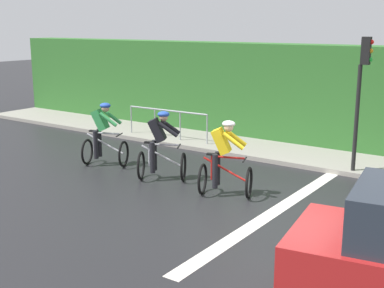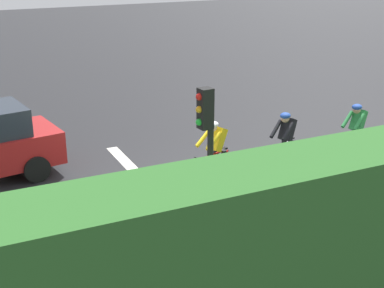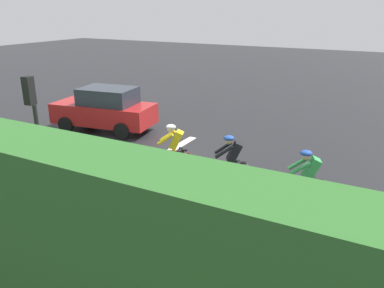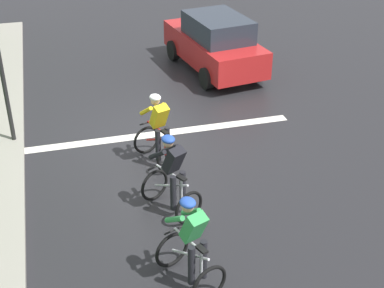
{
  "view_description": "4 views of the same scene",
  "coord_description": "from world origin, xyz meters",
  "px_view_note": "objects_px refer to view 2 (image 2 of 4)",
  "views": [
    {
      "loc": [
        -8.96,
        -4.23,
        3.65
      ],
      "look_at": [
        0.46,
        2.39,
        0.95
      ],
      "focal_mm": 48.43,
      "sensor_mm": 36.0,
      "label": 1
    },
    {
      "loc": [
        10.51,
        -4.2,
        5.39
      ],
      "look_at": [
        0.39,
        0.63,
        1.29
      ],
      "focal_mm": 51.49,
      "sensor_mm": 36.0,
      "label": 2
    },
    {
      "loc": [
        9.2,
        6.81,
        4.8
      ],
      "look_at": [
        -0.49,
        1.57,
        0.92
      ],
      "focal_mm": 36.53,
      "sensor_mm": 36.0,
      "label": 3
    },
    {
      "loc": [
        2.22,
        11.78,
        6.56
      ],
      "look_at": [
        -0.43,
        2.02,
        0.78
      ],
      "focal_mm": 51.68,
      "sensor_mm": 36.0,
      "label": 4
    }
  ],
  "objects_px": {
    "cyclist_second": "(285,146)",
    "traffic_light_near_crossing": "(207,157)",
    "cyclist_lead": "(355,136)",
    "cyclist_mid": "(215,156)"
  },
  "relations": [
    {
      "from": "cyclist_mid",
      "to": "cyclist_lead",
      "type": "bearing_deg",
      "value": 85.62
    },
    {
      "from": "cyclist_lead",
      "to": "cyclist_second",
      "type": "xyz_separation_m",
      "value": [
        -0.17,
        -2.02,
        0.0
      ]
    },
    {
      "from": "cyclist_second",
      "to": "cyclist_mid",
      "type": "bearing_deg",
      "value": -94.06
    },
    {
      "from": "cyclist_second",
      "to": "cyclist_lead",
      "type": "bearing_deg",
      "value": 85.32
    },
    {
      "from": "cyclist_lead",
      "to": "cyclist_mid",
      "type": "distance_m",
      "value": 3.87
    },
    {
      "from": "cyclist_second",
      "to": "traffic_light_near_crossing",
      "type": "relative_size",
      "value": 0.5
    },
    {
      "from": "cyclist_lead",
      "to": "cyclist_mid",
      "type": "xyz_separation_m",
      "value": [
        -0.3,
        -3.86,
        0.0
      ]
    },
    {
      "from": "cyclist_lead",
      "to": "cyclist_second",
      "type": "distance_m",
      "value": 2.03
    },
    {
      "from": "cyclist_mid",
      "to": "traffic_light_near_crossing",
      "type": "height_order",
      "value": "traffic_light_near_crossing"
    },
    {
      "from": "cyclist_lead",
      "to": "cyclist_mid",
      "type": "relative_size",
      "value": 1.0
    }
  ]
}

